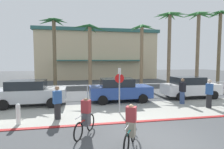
# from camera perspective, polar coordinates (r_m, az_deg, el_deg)

# --- Properties ---
(ground_plane) EXTENTS (80.00, 80.00, 0.00)m
(ground_plane) POSITION_cam_1_polar(r_m,az_deg,el_deg) (16.68, -0.37, -5.95)
(ground_plane) COLOR #424447
(sidewalk_strip) EXTENTS (44.00, 4.00, 0.02)m
(sidewalk_strip) POSITION_cam_1_polar(r_m,az_deg,el_deg) (11.16, 5.10, -11.11)
(sidewalk_strip) COLOR #9E9E93
(sidewalk_strip) RESTS_ON ground
(curb_paint) EXTENTS (44.00, 0.24, 0.03)m
(curb_paint) POSITION_cam_1_polar(r_m,az_deg,el_deg) (9.33, 8.55, -14.23)
(curb_paint) COLOR maroon
(curb_paint) RESTS_ON ground
(building_backdrop) EXTENTS (19.54, 11.80, 7.93)m
(building_backdrop) POSITION_cam_1_polar(r_m,az_deg,el_deg) (33.51, -5.03, 6.04)
(building_backdrop) COLOR beige
(building_backdrop) RESTS_ON ground
(rail_fence) EXTENTS (26.21, 0.08, 1.04)m
(rail_fence) POSITION_cam_1_polar(r_m,az_deg,el_deg) (15.09, 0.66, -3.83)
(rail_fence) COLOR white
(rail_fence) RESTS_ON ground
(stop_sign_bike_lane) EXTENTS (0.52, 0.56, 2.56)m
(stop_sign_bike_lane) POSITION_cam_1_polar(r_m,az_deg,el_deg) (10.33, 2.32, -2.90)
(stop_sign_bike_lane) COLOR gray
(stop_sign_bike_lane) RESTS_ON ground
(bollard_2) EXTENTS (0.20, 0.20, 1.00)m
(bollard_2) POSITION_cam_1_polar(r_m,az_deg,el_deg) (9.70, -27.14, -10.85)
(bollard_2) COLOR white
(bollard_2) RESTS_ON ground
(palm_tree_1) EXTENTS (3.09, 3.10, 7.28)m
(palm_tree_1) POSITION_cam_1_polar(r_m,az_deg,el_deg) (19.74, -17.62, 11.28)
(palm_tree_1) COLOR brown
(palm_tree_1) RESTS_ON ground
(palm_tree_2) EXTENTS (3.51, 3.08, 6.61)m
(palm_tree_2) POSITION_cam_1_polar(r_m,az_deg,el_deg) (18.62, -6.83, 10.14)
(palm_tree_2) COLOR #846B4C
(palm_tree_2) RESTS_ON ground
(palm_tree_3) EXTENTS (3.08, 2.86, 6.86)m
(palm_tree_3) POSITION_cam_1_polar(r_m,az_deg,el_deg) (20.33, 9.21, 9.94)
(palm_tree_3) COLOR #846B4C
(palm_tree_3) RESTS_ON ground
(palm_tree_4) EXTENTS (3.76, 3.49, 8.06)m
(palm_tree_4) POSITION_cam_1_polar(r_m,az_deg,el_deg) (20.66, 17.53, 13.30)
(palm_tree_4) COLOR #756047
(palm_tree_4) RESTS_ON ground
(palm_tree_5) EXTENTS (3.13, 3.71, 8.19)m
(palm_tree_5) POSITION_cam_1_polar(r_m,az_deg,el_deg) (22.19, 25.25, 12.28)
(palm_tree_5) COLOR #756047
(palm_tree_5) RESTS_ON ground
(palm_tree_6) EXTENTS (2.87, 3.28, 8.52)m
(palm_tree_6) POSITION_cam_1_polar(r_m,az_deg,el_deg) (24.20, 30.54, 11.69)
(palm_tree_6) COLOR brown
(palm_tree_6) RESTS_ON ground
(car_silver_1) EXTENTS (4.40, 2.02, 1.69)m
(car_silver_1) POSITION_cam_1_polar(r_m,az_deg,el_deg) (13.24, -24.05, -5.20)
(car_silver_1) COLOR #B2B7BC
(car_silver_1) RESTS_ON ground
(car_blue_2) EXTENTS (4.40, 2.02, 1.69)m
(car_blue_2) POSITION_cam_1_polar(r_m,az_deg,el_deg) (13.36, 2.35, -4.74)
(car_blue_2) COLOR #284793
(car_blue_2) RESTS_ON ground
(car_white_3) EXTENTS (4.40, 2.02, 1.69)m
(car_white_3) POSITION_cam_1_polar(r_m,az_deg,el_deg) (15.94, 23.01, -3.61)
(car_white_3) COLOR white
(car_white_3) RESTS_ON ground
(cyclist_teal_0) EXTENTS (0.94, 1.62, 1.50)m
(cyclist_teal_0) POSITION_cam_1_polar(r_m,az_deg,el_deg) (6.62, 5.85, -15.85)
(cyclist_teal_0) COLOR black
(cyclist_teal_0) RESTS_ON ground
(cyclist_red_1) EXTENTS (0.92, 1.63, 1.50)m
(cyclist_red_1) POSITION_cam_1_polar(r_m,az_deg,el_deg) (7.67, -8.21, -13.04)
(cyclist_red_1) COLOR black
(cyclist_red_1) RESTS_ON ground
(pedestrian_0) EXTENTS (0.36, 0.43, 1.77)m
(pedestrian_0) POSITION_cam_1_polar(r_m,az_deg,el_deg) (13.52, 21.02, -5.12)
(pedestrian_0) COLOR #384C7A
(pedestrian_0) RESTS_ON ground
(pedestrian_1) EXTENTS (0.46, 0.47, 1.81)m
(pedestrian_1) POSITION_cam_1_polar(r_m,az_deg,el_deg) (13.06, 27.96, -5.58)
(pedestrian_1) COLOR #232326
(pedestrian_1) RESTS_ON ground
(pedestrian_2) EXTENTS (0.47, 0.42, 1.71)m
(pedestrian_2) POSITION_cam_1_polar(r_m,az_deg,el_deg) (9.78, -16.62, -8.76)
(pedestrian_2) COLOR #232326
(pedestrian_2) RESTS_ON ground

